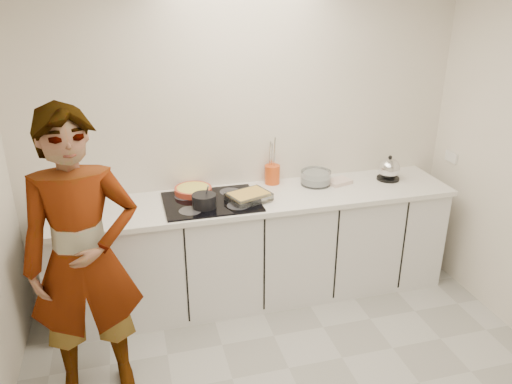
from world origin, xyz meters
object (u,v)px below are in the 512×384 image
object	(u,v)px
tart_dish	(193,190)
mixing_bowl	(316,178)
cook	(83,260)
hob	(211,202)
kettle	(389,169)
utensil_crock	(272,174)
saucepan	(204,201)
baking_dish	(249,196)

from	to	relation	value
tart_dish	mixing_bowl	xyz separation A→B (m)	(1.02, -0.04, 0.01)
cook	tart_dish	bearing A→B (deg)	45.70
hob	tart_dish	distance (m)	0.22
kettle	utensil_crock	xyz separation A→B (m)	(-0.98, 0.18, -0.01)
tart_dish	cook	distance (m)	1.20
kettle	saucepan	bearing A→B (deg)	-173.35
hob	baking_dish	world-z (taller)	baking_dish
kettle	baking_dish	bearing A→B (deg)	-173.20
mixing_bowl	utensil_crock	size ratio (longest dim) A/B	1.89
kettle	cook	bearing A→B (deg)	-161.98
baking_dish	hob	bearing A→B (deg)	167.71
hob	saucepan	size ratio (longest dim) A/B	3.32
hob	mixing_bowl	distance (m)	0.93
kettle	utensil_crock	size ratio (longest dim) A/B	1.41
cook	baking_dish	bearing A→B (deg)	25.67
tart_dish	saucepan	bearing A→B (deg)	-82.08
saucepan	hob	bearing A→B (deg)	55.07
hob	mixing_bowl	size ratio (longest dim) A/B	2.41
utensil_crock	cook	bearing A→B (deg)	-146.45
hob	tart_dish	size ratio (longest dim) A/B	2.29
baking_dish	mixing_bowl	bearing A→B (deg)	18.42
cook	hob	bearing A→B (deg)	35.20
mixing_bowl	saucepan	bearing A→B (deg)	-165.85
tart_dish	cook	size ratio (longest dim) A/B	0.17
baking_dish	mixing_bowl	xyz separation A→B (m)	(0.63, 0.21, 0.01)
kettle	utensil_crock	distance (m)	1.00
baking_dish	utensil_crock	xyz separation A→B (m)	(0.29, 0.33, 0.03)
saucepan	cook	xyz separation A→B (m)	(-0.83, -0.61, -0.03)
mixing_bowl	cook	xyz separation A→B (m)	(-1.81, -0.86, -0.02)
saucepan	kettle	bearing A→B (deg)	6.65
mixing_bowl	kettle	size ratio (longest dim) A/B	1.34
tart_dish	baking_dish	size ratio (longest dim) A/B	0.85
tart_dish	kettle	distance (m)	1.67
utensil_crock	cook	size ratio (longest dim) A/B	0.08
tart_dish	saucepan	distance (m)	0.29
tart_dish	saucepan	size ratio (longest dim) A/B	1.45
tart_dish	kettle	bearing A→B (deg)	-3.48
kettle	hob	bearing A→B (deg)	-176.68
tart_dish	utensil_crock	size ratio (longest dim) A/B	1.99
hob	saucepan	xyz separation A→B (m)	(-0.07, -0.10, 0.06)
kettle	tart_dish	bearing A→B (deg)	176.52
hob	utensil_crock	xyz separation A→B (m)	(0.57, 0.27, 0.07)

